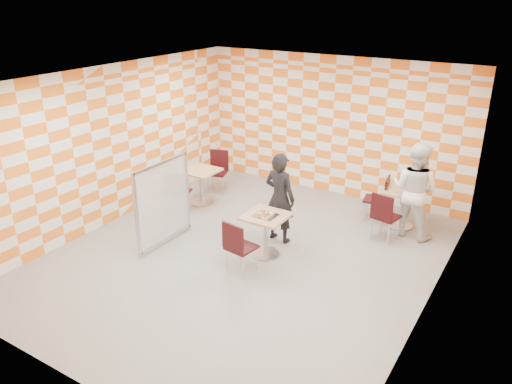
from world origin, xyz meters
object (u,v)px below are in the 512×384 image
empty_table (201,181)px  chair_empty_far (218,167)px  chair_second_side (380,196)px  man_dark (280,198)px  soda_bottle (414,185)px  main_table (266,228)px  partition (163,203)px  sport_bottle (401,183)px  second_table (402,202)px  chair_second_front (384,213)px  man_white (415,190)px  chair_empty_near (177,189)px  chair_main_front (238,244)px

empty_table → chair_empty_far: size_ratio=0.81×
chair_second_side → man_dark: man_dark is taller
chair_second_side → soda_bottle: bearing=11.0°
main_table → empty_table: bearing=152.4°
partition → main_table: bearing=18.2°
sport_bottle → soda_bottle: size_ratio=0.87×
man_dark → soda_bottle: (1.87, 1.81, 0.03)m
empty_table → chair_second_side: chair_second_side is taller
second_table → empty_table: bearing=-164.1°
chair_second_side → sport_bottle: bearing=22.8°
empty_table → man_dark: size_ratio=0.45×
chair_second_side → chair_empty_far: same height
empty_table → chair_second_front: 3.85m
main_table → chair_empty_far: 3.14m
chair_empty_far → partition: bearing=-75.2°
chair_empty_far → partition: (0.68, -2.57, 0.25)m
man_white → chair_empty_near: bearing=30.4°
second_table → soda_bottle: soda_bottle is taller
chair_second_side → man_white: (0.68, -0.23, 0.34)m
empty_table → chair_empty_far: bearing=99.3°
empty_table → chair_empty_near: bearing=-95.6°
chair_second_side → chair_empty_near: 4.01m
man_white → chair_empty_far: bearing=11.1°
main_table → empty_table: (-2.30, 1.20, 0.00)m
main_table → chair_second_side: 2.61m
man_white → sport_bottle: man_white is taller
main_table → man_white: man_white is taller
second_table → chair_empty_far: bearing=-175.3°
partition → soda_bottle: 4.64m
chair_main_front → partition: size_ratio=0.60×
chair_main_front → chair_second_side: same height
chair_second_front → chair_second_side: (-0.32, 0.76, 0.00)m
second_table → chair_empty_far: size_ratio=0.81×
main_table → partition: partition is taller
chair_second_side → man_dark: 2.15m
chair_second_side → man_white: size_ratio=0.52×
empty_table → soda_bottle: bearing=16.6°
partition → chair_second_front: bearing=33.0°
chair_empty_far → second_table: bearing=4.7°
second_table → chair_empty_near: bearing=-155.4°
chair_empty_near → sport_bottle: size_ratio=4.62×
chair_empty_far → soda_bottle: (4.21, 0.43, 0.31)m
chair_main_front → soda_bottle: 3.71m
chair_second_front → sport_bottle: (0.01, 0.90, 0.29)m
chair_main_front → chair_second_front: bearing=55.9°
main_table → empty_table: 2.60m
second_table → chair_main_front: chair_main_front is taller
man_dark → partition: bearing=40.9°
sport_bottle → partition: bearing=-137.4°
chair_empty_near → chair_empty_far: 1.50m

